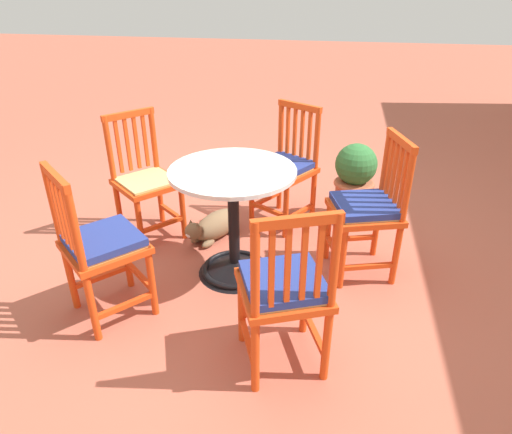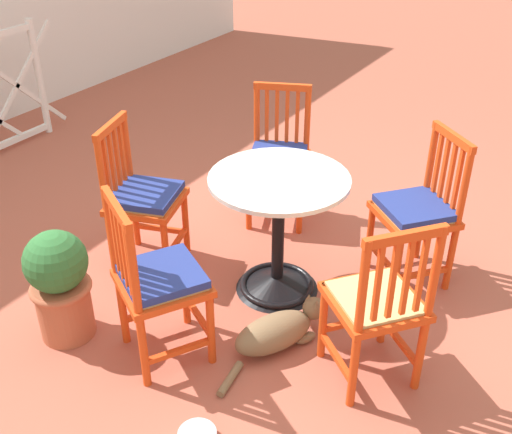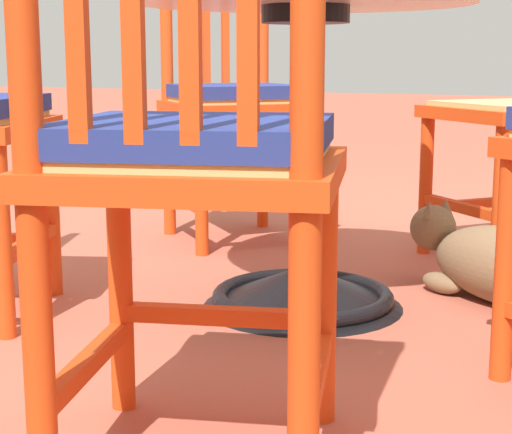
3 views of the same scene
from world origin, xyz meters
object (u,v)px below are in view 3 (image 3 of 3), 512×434
cafe_table (304,189)px  orange_chair_facing_out (232,102)px  orange_chair_by_planter (192,163)px  tabby_cat (499,264)px

cafe_table → orange_chair_facing_out: (0.52, -0.62, 0.16)m
orange_chair_by_planter → orange_chair_facing_out: (0.70, -1.43, 0.00)m
tabby_cat → cafe_table: bearing=31.4°
cafe_table → orange_chair_by_planter: size_ratio=0.83×
orange_chair_by_planter → tabby_cat: size_ratio=1.26×
cafe_table → orange_chair_by_planter: orange_chair_by_planter is taller
cafe_table → tabby_cat: cafe_table is taller
cafe_table → orange_chair_facing_out: bearing=-50.0°
cafe_table → orange_chair_by_planter: bearing=102.5°
cafe_table → orange_chair_facing_out: 0.82m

